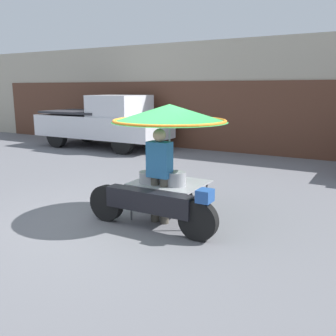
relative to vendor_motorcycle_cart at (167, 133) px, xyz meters
name	(u,v)px	position (x,y,z in m)	size (l,w,h in m)	color
ground_plane	(119,222)	(-0.60, -0.54, -1.46)	(36.00, 36.00, 0.00)	slate
shopfront_building	(267,97)	(-0.60, 7.97, 0.41)	(28.00, 2.06, 3.75)	#B2A893
vendor_motorcycle_cart	(167,133)	(0.00, 0.00, 0.00)	(2.26, 1.88, 1.91)	black
vendor_person	(160,171)	(-0.03, -0.18, -0.60)	(0.38, 0.22, 1.54)	#4C473D
pickup_truck	(105,122)	(-5.83, 5.59, -0.51)	(5.04, 1.96, 1.92)	black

